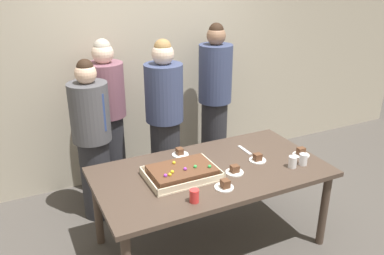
% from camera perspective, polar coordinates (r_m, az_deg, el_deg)
% --- Properties ---
extents(ground_plane, '(12.00, 12.00, 0.00)m').
position_cam_1_polar(ground_plane, '(3.76, 2.61, -16.19)').
color(ground_plane, '#4C4742').
extents(interior_back_panel, '(8.00, 0.12, 3.00)m').
position_cam_1_polar(interior_back_panel, '(4.49, -7.00, 11.40)').
color(interior_back_panel, '#B2A893').
rests_on(interior_back_panel, ground_plane).
extents(party_table, '(1.95, 1.04, 0.75)m').
position_cam_1_polar(party_table, '(3.38, 2.80, -7.24)').
color(party_table, '#47382D').
rests_on(party_table, ground_plane).
extents(sheet_cake, '(0.58, 0.41, 0.11)m').
position_cam_1_polar(sheet_cake, '(3.22, -1.50, -6.47)').
color(sheet_cake, beige).
rests_on(sheet_cake, party_table).
extents(plated_slice_near_left, '(0.15, 0.15, 0.07)m').
position_cam_1_polar(plated_slice_near_left, '(3.58, -1.74, -3.70)').
color(plated_slice_near_left, white).
rests_on(plated_slice_near_left, party_table).
extents(plated_slice_near_right, '(0.15, 0.15, 0.07)m').
position_cam_1_polar(plated_slice_near_right, '(3.71, 15.45, -3.56)').
color(plated_slice_near_right, white).
rests_on(plated_slice_near_right, party_table).
extents(plated_slice_far_left, '(0.15, 0.15, 0.07)m').
position_cam_1_polar(plated_slice_far_left, '(3.30, 6.17, -6.19)').
color(plated_slice_far_left, white).
rests_on(plated_slice_far_left, party_table).
extents(plated_slice_far_right, '(0.15, 0.15, 0.07)m').
position_cam_1_polar(plated_slice_far_right, '(3.52, 9.44, -4.45)').
color(plated_slice_far_right, white).
rests_on(plated_slice_far_right, party_table).
extents(plated_slice_center_front, '(0.15, 0.15, 0.07)m').
position_cam_1_polar(plated_slice_center_front, '(3.08, 4.74, -8.32)').
color(plated_slice_center_front, white).
rests_on(plated_slice_center_front, party_table).
extents(drink_cup_nearest, '(0.07, 0.07, 0.10)m').
position_cam_1_polar(drink_cup_nearest, '(3.53, 15.75, -4.44)').
color(drink_cup_nearest, white).
rests_on(drink_cup_nearest, party_table).
extents(drink_cup_middle, '(0.07, 0.07, 0.10)m').
position_cam_1_polar(drink_cup_middle, '(3.47, 14.31, -4.83)').
color(drink_cup_middle, white).
rests_on(drink_cup_middle, party_table).
extents(drink_cup_far_end, '(0.07, 0.07, 0.10)m').
position_cam_1_polar(drink_cup_far_end, '(2.90, 0.33, -9.83)').
color(drink_cup_far_end, red).
rests_on(drink_cup_far_end, party_table).
extents(cake_server_utensil, '(0.03, 0.20, 0.01)m').
position_cam_1_polar(cake_server_utensil, '(3.71, 7.61, -3.24)').
color(cake_server_utensil, silver).
rests_on(cake_server_utensil, party_table).
extents(person_serving_front, '(0.36, 0.36, 1.59)m').
position_cam_1_polar(person_serving_front, '(3.83, -14.14, -1.83)').
color(person_serving_front, '#28282D').
rests_on(person_serving_front, ground_plane).
extents(person_green_shirt_behind, '(0.37, 0.37, 1.78)m').
position_cam_1_polar(person_green_shirt_behind, '(4.51, 3.29, 3.94)').
color(person_green_shirt_behind, '#28282D').
rests_on(person_green_shirt_behind, ground_plane).
extents(person_striped_tie_right, '(0.38, 0.38, 1.71)m').
position_cam_1_polar(person_striped_tie_right, '(3.98, -3.96, 0.80)').
color(person_striped_tie_right, '#28282D').
rests_on(person_striped_tie_right, ground_plane).
extents(person_far_right_suit, '(0.38, 0.38, 1.69)m').
position_cam_1_polar(person_far_right_suit, '(4.20, -11.99, 1.33)').
color(person_far_right_suit, '#28282D').
rests_on(person_far_right_suit, ground_plane).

